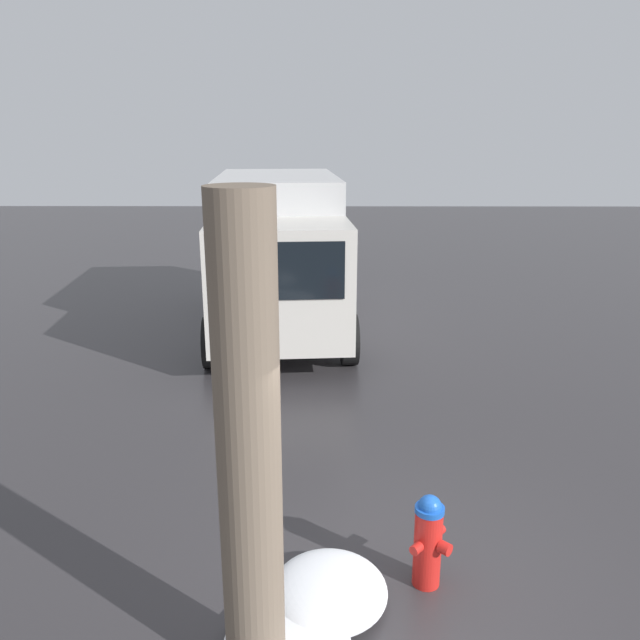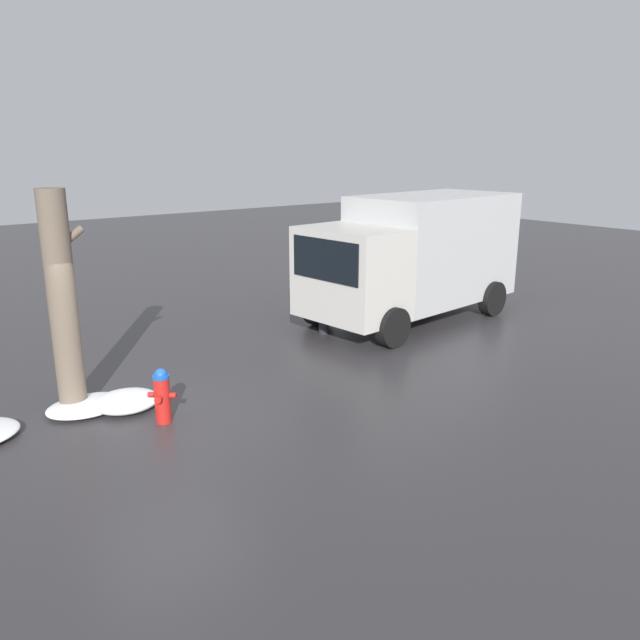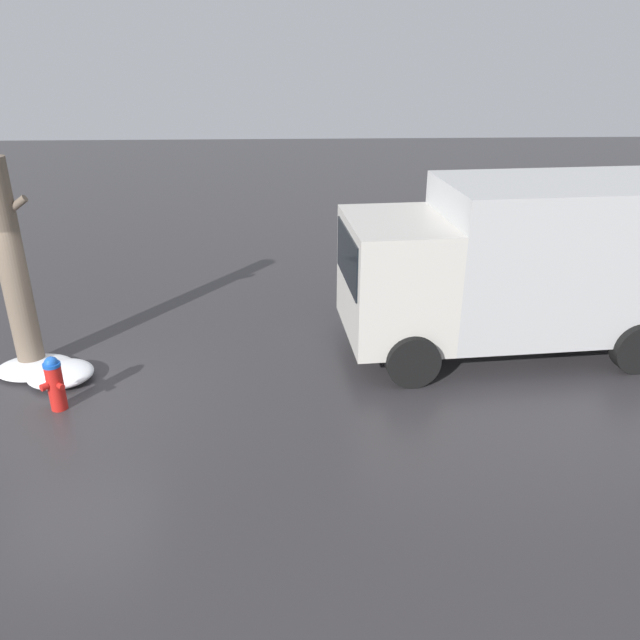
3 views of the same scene
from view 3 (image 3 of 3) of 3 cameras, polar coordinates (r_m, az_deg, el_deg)
The scene contains 7 objects.
ground_plane at distance 10.67m, azimuth -22.67°, elevation -7.46°, with size 60.00×60.00×0.00m, color #333033.
fire_hydrant at distance 10.45m, azimuth -23.09°, elevation -5.28°, with size 0.39×0.39×0.90m.
tree_trunk at distance 11.52m, azimuth -26.28°, elevation 4.28°, with size 0.68×0.45×3.65m.
delivery_truck at distance 11.69m, azimuth 17.78°, elevation 5.08°, with size 6.13×3.04×3.10m.
pedestrian at distance 11.71m, azimuth 4.49°, elevation 1.99°, with size 0.35×0.35×1.59m.
snow_pile_curbside at distance 11.92m, azimuth -24.56°, elevation -3.97°, with size 1.31×1.01×0.18m.
snow_pile_by_tree at distance 11.42m, azimuth -22.63°, elevation -4.56°, with size 1.08×1.02×0.27m.
Camera 3 is at (3.71, -8.53, 5.24)m, focal length 35.00 mm.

